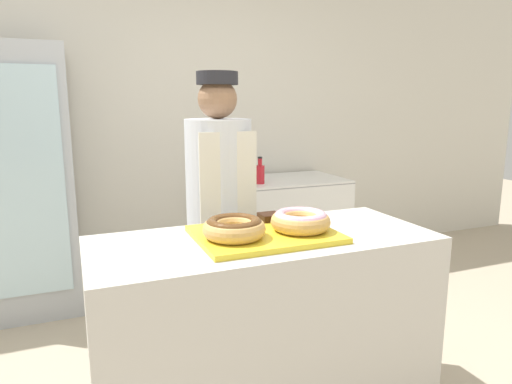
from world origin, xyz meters
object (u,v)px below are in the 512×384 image
object	(u,v)px
brownie_back_left	(230,221)
bottle_red	(260,173)
donut_light_glaze	(301,220)
serving_tray	(265,234)
chest_freezer	(286,224)
bottle_blue	(246,168)
beverage_fridge	(25,182)
brownie_back_right	(270,217)
baker_person	(219,212)
donut_chocolate_glaze	(234,227)

from	to	relation	value
brownie_back_left	bottle_red	xyz separation A→B (m)	(0.75, 1.44, -0.03)
donut_light_glaze	brownie_back_left	world-z (taller)	donut_light_glaze
serving_tray	donut_light_glaze	bearing A→B (deg)	-13.81
chest_freezer	bottle_blue	bearing A→B (deg)	144.27
brownie_back_left	chest_freezer	xyz separation A→B (m)	(1.06, 1.57, -0.52)
bottle_blue	brownie_back_left	bearing A→B (deg)	-113.14
serving_tray	beverage_fridge	distance (m)	2.03
brownie_back_right	baker_person	distance (m)	0.49
serving_tray	brownie_back_right	world-z (taller)	brownie_back_right
serving_tray	chest_freezer	distance (m)	2.05
donut_chocolate_glaze	beverage_fridge	distance (m)	1.99
serving_tray	brownie_back_right	xyz separation A→B (m)	(0.10, 0.17, 0.03)
serving_tray	baker_person	bearing A→B (deg)	90.36
baker_person	bottle_red	world-z (taller)	baker_person
donut_chocolate_glaze	donut_light_glaze	distance (m)	0.31
donut_chocolate_glaze	donut_light_glaze	world-z (taller)	same
donut_light_glaze	baker_person	distance (m)	0.70
serving_tray	donut_light_glaze	xyz separation A→B (m)	(0.15, -0.04, 0.06)
brownie_back_left	donut_chocolate_glaze	bearing A→B (deg)	-104.27
donut_light_glaze	bottle_blue	world-z (taller)	bottle_blue
bottle_red	serving_tray	bearing A→B (deg)	-112.03
beverage_fridge	bottle_blue	world-z (taller)	beverage_fridge
donut_light_glaze	bottle_blue	distance (m)	2.06
donut_chocolate_glaze	chest_freezer	xyz separation A→B (m)	(1.11, 1.78, -0.55)
brownie_back_right	bottle_red	distance (m)	1.54
donut_chocolate_glaze	baker_person	size ratio (longest dim) A/B	0.16
serving_tray	beverage_fridge	bearing A→B (deg)	121.25
donut_light_glaze	brownie_back_left	xyz separation A→B (m)	(-0.25, 0.21, -0.03)
baker_person	bottle_blue	xyz separation A→B (m)	(0.67, 1.32, 0.04)
donut_chocolate_glaze	donut_light_glaze	bearing A→B (deg)	0.00
donut_light_glaze	brownie_back_right	world-z (taller)	donut_light_glaze
donut_chocolate_glaze	chest_freezer	distance (m)	2.17
serving_tray	chest_freezer	world-z (taller)	serving_tray
serving_tray	chest_freezer	xyz separation A→B (m)	(0.96, 1.75, -0.49)
chest_freezer	donut_light_glaze	bearing A→B (deg)	-114.38
donut_light_glaze	chest_freezer	bearing A→B (deg)	65.62
donut_chocolate_glaze	baker_person	xyz separation A→B (m)	(0.15, 0.68, -0.10)
serving_tray	brownie_back_left	xyz separation A→B (m)	(-0.10, 0.17, 0.03)
baker_person	beverage_fridge	distance (m)	1.52
bottle_blue	bottle_red	distance (m)	0.35
beverage_fridge	bottle_red	world-z (taller)	beverage_fridge
brownie_back_left	beverage_fridge	bearing A→B (deg)	121.36
donut_light_glaze	bottle_blue	bearing A→B (deg)	75.63
bottle_red	brownie_back_right	bearing A→B (deg)	-110.98
baker_person	bottle_blue	size ratio (longest dim) A/B	8.25
serving_tray	bottle_red	xyz separation A→B (m)	(0.65, 1.61, -0.00)
brownie_back_right	bottle_blue	xyz separation A→B (m)	(0.56, 1.79, -0.04)
serving_tray	bottle_blue	xyz separation A→B (m)	(0.66, 1.96, -0.01)
donut_chocolate_glaze	bottle_red	distance (m)	1.83
brownie_back_right	serving_tray	bearing A→B (deg)	-120.22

